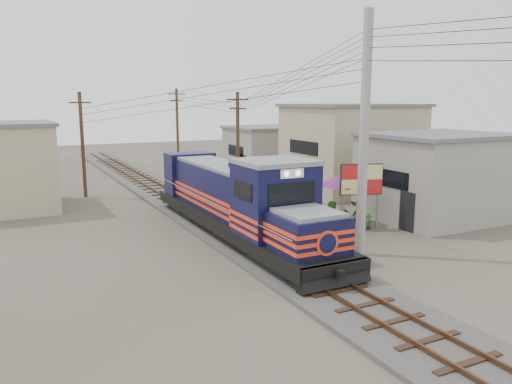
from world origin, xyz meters
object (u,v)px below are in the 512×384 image
market_umbrella (341,180)px  vendor (314,202)px  billboard (361,181)px  locomotive (237,202)px

market_umbrella → vendor: bearing=97.5°
billboard → vendor: size_ratio=2.00×
locomotive → market_umbrella: size_ratio=5.04×
locomotive → vendor: bearing=18.6°
market_umbrella → vendor: 2.61m
locomotive → vendor: size_ratio=9.57×
locomotive → billboard: size_ratio=4.78×
locomotive → billboard: (6.15, -1.47, 0.74)m
billboard → market_umbrella: (-0.30, 1.25, -0.09)m
locomotive → vendor: (5.57, 1.87, -0.90)m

